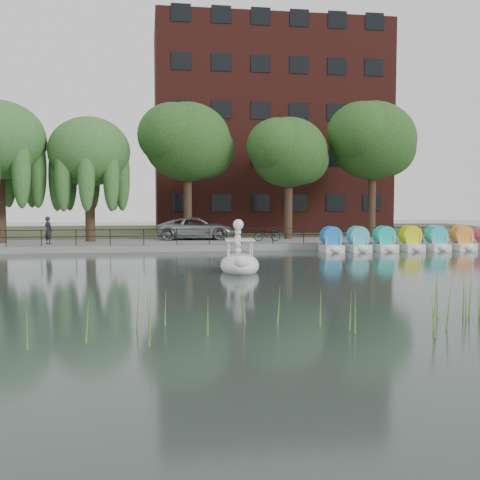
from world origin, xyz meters
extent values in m
plane|color=#34403C|center=(0.00, 0.00, 0.00)|extent=(120.00, 120.00, 0.00)
cube|color=gray|center=(0.00, 16.00, 0.20)|extent=(40.00, 6.00, 0.40)
cube|color=gray|center=(0.00, 13.05, 0.20)|extent=(40.00, 0.25, 0.40)
cube|color=#47512D|center=(0.00, 30.00, 0.18)|extent=(60.00, 22.00, 0.36)
cylinder|color=black|center=(0.00, 13.25, 1.35)|extent=(32.00, 0.04, 0.04)
cylinder|color=black|center=(0.00, 13.25, 0.95)|extent=(32.00, 0.04, 0.04)
cylinder|color=black|center=(0.00, 13.25, 0.90)|extent=(0.05, 0.05, 1.00)
cube|color=#4C1E16|center=(7.00, 30.00, 9.36)|extent=(20.00, 10.00, 18.00)
cylinder|color=#473323|center=(-13.00, 16.50, 2.50)|extent=(0.60, 0.60, 4.20)
cylinder|color=#473323|center=(-7.50, 17.00, 2.30)|extent=(0.60, 0.60, 3.80)
ellipsoid|color=#48843C|center=(-7.50, 17.00, 6.29)|extent=(5.32, 5.32, 4.52)
cylinder|color=#473323|center=(-1.00, 18.00, 2.65)|extent=(0.60, 0.60, 4.50)
ellipsoid|color=#386426|center=(-1.00, 18.00, 7.10)|extent=(6.00, 6.00, 5.10)
cylinder|color=#473323|center=(6.00, 17.50, 2.42)|extent=(0.60, 0.60, 4.05)
ellipsoid|color=#386426|center=(6.00, 17.50, 6.43)|extent=(5.40, 5.40, 4.59)
cylinder|color=#473323|center=(12.50, 18.50, 2.76)|extent=(0.60, 0.60, 4.72)
ellipsoid|color=#386426|center=(12.50, 18.50, 7.44)|extent=(6.30, 6.30, 5.36)
imported|color=gray|center=(-0.43, 17.75, 1.27)|extent=(3.30, 6.44, 1.74)
imported|color=gray|center=(4.04, 15.28, 0.90)|extent=(0.65, 1.74, 1.00)
imported|color=black|center=(-9.83, 14.81, 1.39)|extent=(0.85, 0.85, 1.98)
ellipsoid|color=white|center=(0.23, 2.35, 0.30)|extent=(1.92, 2.84, 0.60)
cube|color=white|center=(0.22, 2.25, 0.60)|extent=(1.20, 1.29, 0.30)
cube|color=white|center=(0.23, 2.30, 1.43)|extent=(1.36, 1.45, 0.06)
ellipsoid|color=white|center=(0.14, 1.20, 0.55)|extent=(0.67, 0.54, 0.56)
sphere|color=white|center=(0.30, 3.25, 2.06)|extent=(0.48, 0.48, 0.48)
cone|color=black|center=(0.33, 3.57, 2.03)|extent=(0.22, 0.28, 0.20)
cylinder|color=yellow|center=(0.32, 3.43, 2.04)|extent=(0.27, 0.12, 0.26)
cube|color=white|center=(7.25, 11.43, 0.22)|extent=(1.15, 1.70, 0.44)
cylinder|color=blue|center=(7.25, 11.53, 0.95)|extent=(0.90, 1.20, 0.90)
cube|color=white|center=(8.95, 11.43, 0.22)|extent=(1.15, 1.70, 0.44)
cylinder|color=#39BDCF|center=(8.95, 11.53, 0.95)|extent=(0.90, 1.20, 0.90)
cube|color=white|center=(10.65, 11.43, 0.22)|extent=(1.15, 1.70, 0.44)
cylinder|color=#12C2AC|center=(10.65, 11.53, 0.95)|extent=(0.90, 1.20, 0.90)
cube|color=white|center=(12.35, 11.43, 0.22)|extent=(1.15, 1.70, 0.44)
cylinder|color=yellow|center=(12.35, 11.53, 0.95)|extent=(0.90, 1.20, 0.90)
cube|color=white|center=(14.05, 11.43, 0.22)|extent=(1.15, 1.70, 0.44)
cylinder|color=#2CBEC7|center=(14.05, 11.53, 0.95)|extent=(0.90, 1.20, 0.90)
cube|color=white|center=(15.75, 11.43, 0.22)|extent=(1.15, 1.70, 0.44)
cylinder|color=orange|center=(15.75, 11.53, 0.95)|extent=(0.90, 1.20, 0.90)
camera|label=1|loc=(-3.74, -23.61, 3.25)|focal=45.00mm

